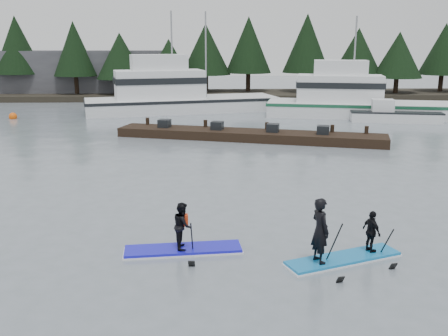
{
  "coord_description": "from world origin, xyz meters",
  "views": [
    {
      "loc": [
        -0.67,
        -12.67,
        5.78
      ],
      "look_at": [
        0.0,
        6.0,
        1.1
      ],
      "focal_mm": 40.0,
      "sensor_mm": 36.0,
      "label": 1
    }
  ],
  "objects_px": {
    "fishing_boat_large": "(177,104)",
    "fishing_boat_medium": "(355,109)",
    "paddleboard_duo": "(339,239)",
    "floating_dock": "(249,135)",
    "paddleboard_solo": "(183,235)"
  },
  "relations": [
    {
      "from": "fishing_boat_large",
      "to": "fishing_boat_medium",
      "type": "distance_m",
      "value": 15.05
    },
    {
      "from": "fishing_boat_medium",
      "to": "paddleboard_duo",
      "type": "relative_size",
      "value": 4.58
    },
    {
      "from": "fishing_boat_large",
      "to": "paddleboard_duo",
      "type": "height_order",
      "value": "fishing_boat_large"
    },
    {
      "from": "paddleboard_duo",
      "to": "floating_dock",
      "type": "bearing_deg",
      "value": 72.3
    },
    {
      "from": "floating_dock",
      "to": "paddleboard_solo",
      "type": "distance_m",
      "value": 17.25
    },
    {
      "from": "fishing_boat_large",
      "to": "fishing_boat_medium",
      "type": "bearing_deg",
      "value": -26.89
    },
    {
      "from": "fishing_boat_medium",
      "to": "floating_dock",
      "type": "distance_m",
      "value": 13.7
    },
    {
      "from": "fishing_boat_large",
      "to": "paddleboard_duo",
      "type": "relative_size",
      "value": 5.03
    },
    {
      "from": "fishing_boat_large",
      "to": "floating_dock",
      "type": "height_order",
      "value": "fishing_boat_large"
    },
    {
      "from": "fishing_boat_large",
      "to": "floating_dock",
      "type": "bearing_deg",
      "value": -82.67
    },
    {
      "from": "paddleboard_solo",
      "to": "paddleboard_duo",
      "type": "xyz_separation_m",
      "value": [
        4.25,
        -0.83,
        0.16
      ]
    },
    {
      "from": "floating_dock",
      "to": "paddleboard_duo",
      "type": "height_order",
      "value": "paddleboard_duo"
    },
    {
      "from": "floating_dock",
      "to": "paddleboard_solo",
      "type": "height_order",
      "value": "paddleboard_solo"
    },
    {
      "from": "floating_dock",
      "to": "paddleboard_solo",
      "type": "bearing_deg",
      "value": -84.64
    },
    {
      "from": "fishing_boat_medium",
      "to": "paddleboard_duo",
      "type": "height_order",
      "value": "fishing_boat_medium"
    }
  ]
}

